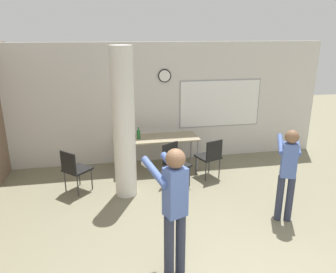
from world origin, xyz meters
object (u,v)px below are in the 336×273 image
object	(u,v)px
folding_table	(158,139)
person_playing_side	(288,168)
bottle_on_table	(139,134)
chair_table_front	(175,161)
chair_table_right	(210,155)
person_playing_front	(174,203)
chair_near_pillar	(74,168)

from	to	relation	value
folding_table	person_playing_side	distance (m)	3.07
bottle_on_table	chair_table_front	world-z (taller)	bottle_on_table
chair_table_right	person_playing_front	size ratio (longest dim) A/B	0.50
bottle_on_table	person_playing_side	size ratio (longest dim) A/B	0.17
chair_table_right	person_playing_front	bearing A→B (deg)	-116.39
chair_table_front	person_playing_side	size ratio (longest dim) A/B	0.55
bottle_on_table	folding_table	bearing A→B (deg)	1.21
folding_table	chair_near_pillar	size ratio (longest dim) A/B	2.12
bottle_on_table	chair_table_right	bearing A→B (deg)	-26.00
chair_table_front	person_playing_side	xyz separation A→B (m)	(1.51, -1.62, 0.42)
bottle_on_table	chair_near_pillar	size ratio (longest dim) A/B	0.30
chair_near_pillar	person_playing_front	size ratio (longest dim) A/B	0.50
chair_table_front	chair_table_right	world-z (taller)	same
person_playing_front	person_playing_side	bearing A→B (deg)	24.15
chair_near_pillar	person_playing_side	bearing A→B (deg)	-25.49
folding_table	bottle_on_table	distance (m)	0.45
bottle_on_table	person_playing_front	xyz separation A→B (m)	(0.08, -3.45, 0.18)
chair_table_front	person_playing_front	distance (m)	2.66
folding_table	person_playing_side	size ratio (longest dim) A/B	1.17
person_playing_front	bottle_on_table	bearing A→B (deg)	91.34
chair_table_front	folding_table	bearing A→B (deg)	102.61
folding_table	person_playing_side	xyz separation A→B (m)	(1.72, -2.53, 0.23)
chair_table_front	chair_table_right	size ratio (longest dim) A/B	1.00
bottle_on_table	person_playing_front	world-z (taller)	person_playing_front
person_playing_side	folding_table	bearing A→B (deg)	124.15
chair_table_front	person_playing_side	bearing A→B (deg)	-46.95
person_playing_side	person_playing_front	xyz separation A→B (m)	(-2.06, -0.93, 0.10)
person_playing_front	chair_table_right	bearing A→B (deg)	63.61
folding_table	person_playing_front	xyz separation A→B (m)	(-0.35, -3.46, 0.33)
folding_table	person_playing_side	bearing A→B (deg)	-55.85
person_playing_side	bottle_on_table	bearing A→B (deg)	130.37
folding_table	person_playing_front	bearing A→B (deg)	-95.73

